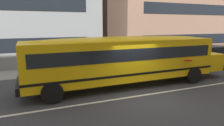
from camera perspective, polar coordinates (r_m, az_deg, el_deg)
name	(u,v)px	position (r m, az deg, el deg)	size (l,w,h in m)	color
ground_plane	(141,96)	(10.33, 8.18, -9.15)	(400.00, 400.00, 0.00)	#38383D
sidewalk_far	(96,67)	(16.82, -4.54, -1.21)	(120.00, 3.00, 0.01)	gray
lane_centreline	(141,96)	(10.33, 8.18, -9.13)	(110.00, 0.16, 0.01)	silver
school_bus	(127,57)	(11.62, 4.34, 1.83)	(12.80, 3.03, 2.86)	yellow
parked_car_maroon_beside_sign	(211,55)	(19.90, 26.40, 2.02)	(3.99, 2.05, 1.64)	maroon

